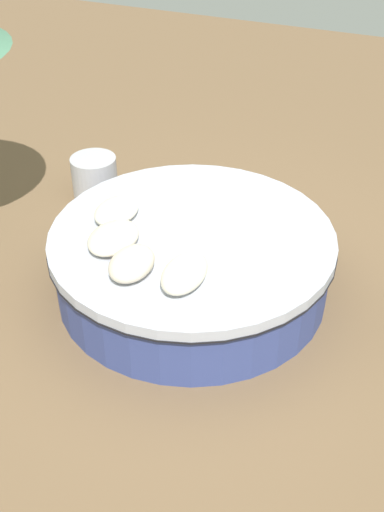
% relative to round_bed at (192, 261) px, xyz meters
% --- Properties ---
extents(ground_plane, '(16.00, 16.00, 0.00)m').
position_rel_round_bed_xyz_m(ground_plane, '(0.00, 0.00, -0.31)').
color(ground_plane, brown).
extents(round_bed, '(2.49, 2.49, 0.60)m').
position_rel_round_bed_xyz_m(round_bed, '(0.00, 0.00, 0.00)').
color(round_bed, '#38478C').
rests_on(round_bed, ground_plane).
extents(throw_pillow_0, '(0.50, 0.35, 0.14)m').
position_rel_round_bed_xyz_m(throw_pillow_0, '(0.02, -0.71, 0.36)').
color(throw_pillow_0, beige).
rests_on(throw_pillow_0, round_bed).
extents(throw_pillow_1, '(0.53, 0.39, 0.14)m').
position_rel_round_bed_xyz_m(throw_pillow_1, '(0.41, -0.54, 0.37)').
color(throw_pillow_1, beige).
rests_on(throw_pillow_1, round_bed).
extents(throw_pillow_2, '(0.47, 0.33, 0.19)m').
position_rel_round_bed_xyz_m(throw_pillow_2, '(0.69, -0.22, 0.39)').
color(throw_pillow_2, beige).
rests_on(throw_pillow_2, round_bed).
extents(throw_pillow_3, '(0.53, 0.32, 0.18)m').
position_rel_round_bed_xyz_m(throw_pillow_3, '(0.64, 0.21, 0.39)').
color(throw_pillow_3, beige).
rests_on(throw_pillow_3, round_bed).
extents(side_table, '(0.49, 0.49, 0.51)m').
position_rel_round_bed_xyz_m(side_table, '(-1.02, -1.58, -0.06)').
color(side_table, '#B7B7BC').
rests_on(side_table, ground_plane).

